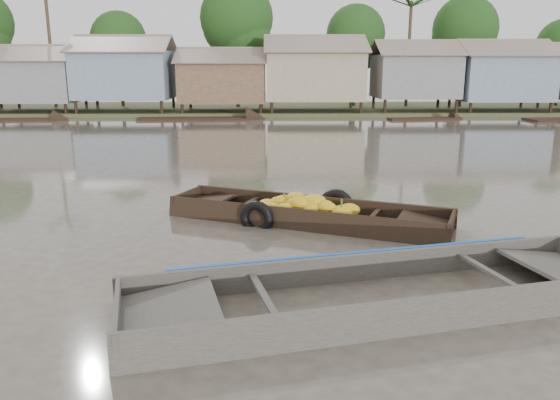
{
  "coord_description": "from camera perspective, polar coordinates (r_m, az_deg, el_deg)",
  "views": [
    {
      "loc": [
        -0.6,
        -9.19,
        3.38
      ],
      "look_at": [
        -0.4,
        1.21,
        0.8
      ],
      "focal_mm": 35.0,
      "sensor_mm": 36.0,
      "label": 1
    }
  ],
  "objects": [
    {
      "name": "riverbank",
      "position": [
        41.21,
        4.07,
        13.49
      ],
      "size": [
        120.0,
        12.47,
        10.22
      ],
      "color": "#384723",
      "rests_on": "ground"
    },
    {
      "name": "ground",
      "position": [
        9.81,
        2.51,
        -6.24
      ],
      "size": [
        120.0,
        120.0,
        0.0
      ],
      "primitive_type": "plane",
      "color": "#494138",
      "rests_on": "ground"
    },
    {
      "name": "distant_boats",
      "position": [
        33.89,
        14.67,
        7.69
      ],
      "size": [
        46.2,
        14.32,
        0.35
      ],
      "color": "black",
      "rests_on": "ground"
    },
    {
      "name": "banana_boat",
      "position": [
        12.08,
        2.47,
        -1.35
      ],
      "size": [
        6.32,
        3.81,
        0.9
      ],
      "rotation": [
        0.0,
        0.0,
        -0.4
      ],
      "color": "black",
      "rests_on": "ground"
    },
    {
      "name": "viewer_boat",
      "position": [
        8.2,
        10.88,
        -10.2
      ],
      "size": [
        7.83,
        3.71,
        0.61
      ],
      "rotation": [
        0.0,
        0.0,
        0.24
      ],
      "color": "#3A3631",
      "rests_on": "ground"
    }
  ]
}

